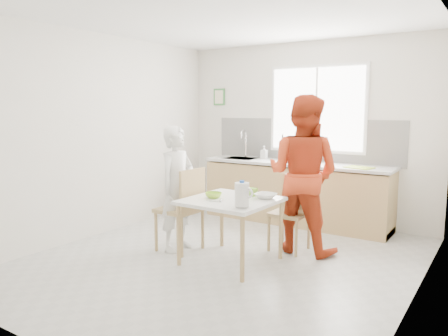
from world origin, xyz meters
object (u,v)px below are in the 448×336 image
Objects in this scene: chair_far at (292,209)px; person_white at (178,189)px; bowl_green at (214,195)px; milk_jug at (242,194)px; bowl_white at (266,196)px; wine_bottle_b at (296,151)px; dining_table at (231,206)px; chair_left at (184,206)px; wine_bottle_a at (282,150)px; person_red at (303,174)px.

person_white reaches higher than chair_far.
bowl_green is 0.73× the size of milk_jug.
bowl_white is 0.54m from milk_jug.
wine_bottle_b reaches higher than bowl_green.
milk_jug is (0.52, -0.24, 0.11)m from bowl_green.
dining_table is 0.90m from chair_far.
wine_bottle_a is at bearing 173.20° from chair_left.
person_white is 5.81× the size of milk_jug.
chair_far is (0.37, 0.81, -0.14)m from dining_table.
wine_bottle_a is (-0.18, 2.11, 0.33)m from bowl_green.
bowl_white is 1.98m from wine_bottle_a.
wine_bottle_a is at bearing 122.08° from chair_far.
milk_jug is 0.81× the size of wine_bottle_a.
chair_far is 3.89× the size of bowl_white.
chair_far is 2.84× the size of wine_bottle_a.
chair_left is 3.37× the size of wine_bottle_b.
wine_bottle_b is (0.21, 0.03, -0.01)m from wine_bottle_a.
person_white is 2.19m from wine_bottle_b.
milk_jug is (0.99, -0.30, 0.30)m from chair_left.
bowl_green is at bearing -167.37° from dining_table.
chair_left is at bearing 164.33° from milk_jug.
bowl_white is at bearing 38.40° from dining_table.
wine_bottle_b reaches higher than chair_far.
bowl_green reaches higher than bowl_white.
bowl_green is at bearing -95.00° from person_white.
chair_left is 0.67× the size of person_white.
person_red reaches higher than chair_far.
chair_far is 4.81× the size of bowl_green.
milk_jug is (1.09, -0.31, 0.10)m from person_white.
bowl_green is (-0.70, -0.85, -0.19)m from person_red.
chair_far is at bearing -53.87° from person_white.
chair_left is 0.54× the size of person_red.
dining_table is 0.48m from milk_jug.
wine_bottle_b is at bearing 114.08° from chair_far.
chair_left is 5.34× the size of bowl_green.
wine_bottle_a is (-0.75, 1.26, 0.58)m from chair_far.
wine_bottle_b is at bearing -61.20° from person_red.
bowl_green is (-0.57, -0.86, 0.25)m from chair_far.
person_white is 6.45× the size of bowl_white.
person_red is at bearing -56.70° from person_white.
person_white is at bearing -106.20° from wine_bottle_b.
milk_jug is at bearing -78.51° from wine_bottle_b.
chair_left is 2.14m from wine_bottle_a.
bowl_green is 0.58m from milk_jug.
wine_bottle_b is at bearing -14.80° from person_white.
wine_bottle_a is 1.07× the size of wine_bottle_b.
chair_left is 1.31m from chair_far.
bowl_green is (0.47, -0.06, 0.19)m from chair_left.
dining_table is 2.15m from wine_bottle_b.
dining_table is at bearing 90.00° from chair_left.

